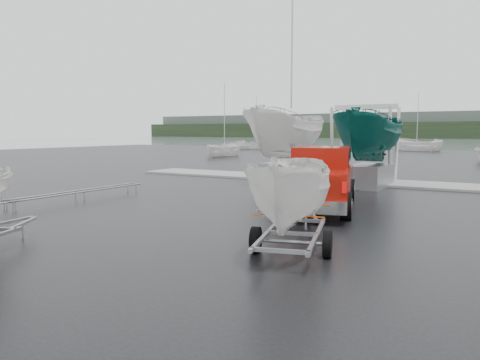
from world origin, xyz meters
TOP-DOWN VIEW (x-y plane):
  - ground_plane at (0.00, 0.00)m, footprint 120.00×120.00m
  - dock at (0.00, 13.00)m, footprint 30.00×3.00m
  - pickup_truck at (-0.16, 4.36)m, footprint 3.87×6.82m
  - trailer_hitched at (1.67, -2.16)m, footprint 2.11×3.79m
  - boat_hoist at (-1.00, 13.00)m, footprint 3.30×2.18m
  - keelboat_0 at (-4.57, 11.00)m, footprint 2.78×3.20m
  - keelboat_1 at (-0.21, 11.20)m, footprint 2.59×3.20m
  - mast_rack_0 at (-9.00, 1.00)m, footprint 0.56×6.50m
  - moored_boat_0 at (-21.70, 31.78)m, footprint 2.47×2.53m
  - moored_boat_1 at (-6.03, 56.98)m, footprint 3.68×3.64m
  - moored_boat_4 at (-27.97, 50.54)m, footprint 2.82×2.78m

SIDE VIEW (x-z plane):
  - ground_plane at x=0.00m, z-range 0.00..0.00m
  - moored_boat_1 at x=-6.03m, z-range -5.87..5.88m
  - moored_boat_0 at x=-21.70m, z-range -5.58..5.60m
  - moored_boat_4 at x=-27.97m, z-range -5.50..5.51m
  - dock at x=0.00m, z-range -0.01..0.11m
  - mast_rack_0 at x=-9.00m, z-range 0.32..0.38m
  - pickup_truck at x=-0.16m, z-range 0.05..2.20m
  - boat_hoist at x=-1.00m, z-range 0.61..4.73m
  - trailer_hitched at x=1.67m, z-range 0.21..5.19m
  - keelboat_1 at x=-0.21m, z-range 0.13..8.11m
  - keelboat_0 at x=-4.57m, z-range -1.05..9.91m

